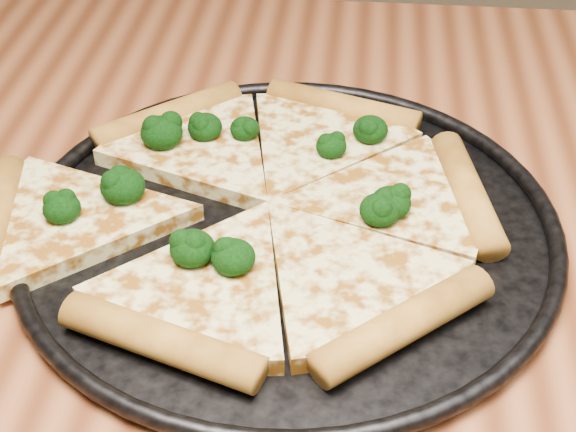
{
  "coord_description": "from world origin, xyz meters",
  "views": [
    {
      "loc": [
        -0.05,
        -0.47,
        1.16
      ],
      "look_at": [
        -0.09,
        0.03,
        0.77
      ],
      "focal_mm": 52.99,
      "sensor_mm": 36.0,
      "label": 1
    }
  ],
  "objects": [
    {
      "name": "pizza_pan",
      "position": [
        -0.09,
        0.03,
        0.76
      ],
      "size": [
        0.41,
        0.41,
        0.02
      ],
      "color": "black",
      "rests_on": "dining_table"
    },
    {
      "name": "broccoli_florets",
      "position": [
        -0.14,
        0.05,
        0.78
      ],
      "size": [
        0.27,
        0.2,
        0.03
      ],
      "color": "black",
      "rests_on": "pizza"
    },
    {
      "name": "dining_table",
      "position": [
        0.0,
        0.0,
        0.66
      ],
      "size": [
        1.2,
        0.9,
        0.75
      ],
      "color": "brown",
      "rests_on": "ground"
    },
    {
      "name": "pizza",
      "position": [
        -0.12,
        0.04,
        0.77
      ],
      "size": [
        0.41,
        0.36,
        0.03
      ],
      "rotation": [
        0.0,
        0.0,
        -0.33
      ],
      "color": "#EBDF8F",
      "rests_on": "pizza_pan"
    }
  ]
}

